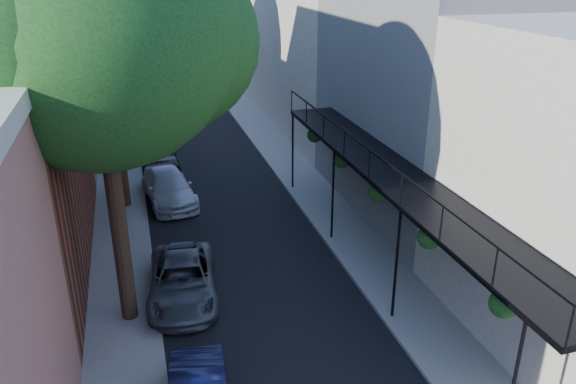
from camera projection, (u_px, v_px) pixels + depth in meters
road_surface at (187, 123)px, 34.54m from camera, size 6.00×64.00×0.01m
sidewalk_left at (119, 127)px, 33.51m from camera, size 2.00×64.00×0.12m
sidewalk_right at (250, 118)px, 35.53m from camera, size 2.00×64.00×0.12m
buildings_left at (3, 51)px, 29.20m from camera, size 10.10×59.10×12.00m
buildings_right at (329, 45)px, 34.65m from camera, size 9.80×55.00×10.00m
oak_near at (113, 30)px, 13.14m from camera, size 7.48×6.80×11.42m
oak_mid at (115, 28)px, 20.51m from camera, size 6.60×6.00×10.20m
parked_car_c at (183, 280)px, 16.66m from camera, size 2.40×4.43×1.18m
parked_car_d at (169, 187)px, 23.29m from camera, size 2.27×4.55×1.27m
parked_car_e at (162, 156)px, 27.08m from camera, size 1.58×3.57×1.20m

